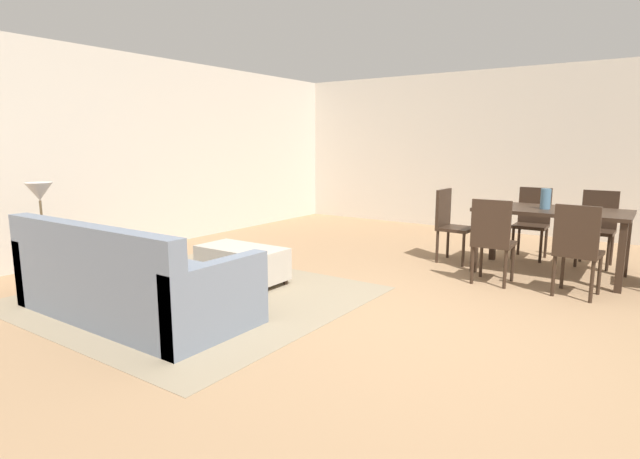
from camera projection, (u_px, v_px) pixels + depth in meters
The scene contains 15 objects.
ground_plane at pixel (407, 323), 4.22m from camera, with size 10.80×10.80×0.00m, color #9E7A56.
wall_back at pixel (543, 152), 8.04m from camera, with size 9.00×0.12×2.70m, color beige.
wall_left at pixel (126, 154), 6.92m from camera, with size 0.12×11.00×2.70m, color beige.
area_rug at pixel (195, 296), 4.95m from camera, with size 3.00×2.80×0.01m, color gray.
couch at pixel (130, 284), 4.37m from camera, with size 2.22×0.99×0.86m.
ottoman_table at pixel (242, 262), 5.41m from camera, with size 0.97×0.50×0.40m.
side_table at pixel (44, 246), 5.12m from camera, with size 0.40×0.40×0.58m.
table_lamp at pixel (39, 194), 5.03m from camera, with size 0.26×0.26×0.53m.
dining_table at pixel (551, 217), 5.69m from camera, with size 1.59×0.87×0.76m.
dining_chair_near_left at pixel (492, 237), 5.30m from camera, with size 0.41×0.41×0.92m.
dining_chair_near_right at pixel (577, 246), 4.84m from camera, with size 0.43×0.43×0.92m.
dining_chair_far_left at pixel (532, 219), 6.56m from camera, with size 0.41×0.41×0.92m.
dining_chair_far_right at pixel (598, 224), 6.16m from camera, with size 0.41×0.41×0.92m.
dining_chair_head_west at pixel (450, 221), 6.35m from camera, with size 0.41×0.41×0.92m.
vase_centerpiece at pixel (546, 199), 5.65m from camera, with size 0.11×0.11×0.23m, color slate.
Camera 1 is at (1.69, -3.72, 1.50)m, focal length 28.14 mm.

